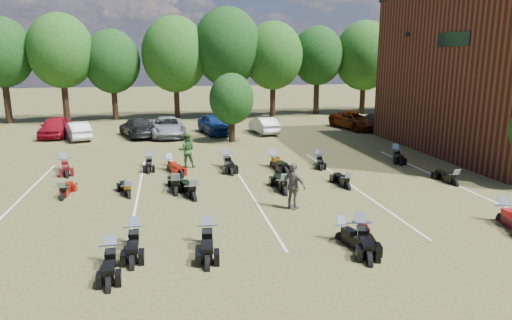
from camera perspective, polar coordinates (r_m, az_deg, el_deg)
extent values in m
plane|color=brown|center=(19.17, 9.58, -5.80)|extent=(160.00, 160.00, 0.00)
imported|color=maroon|center=(38.33, -23.80, 3.81)|extent=(1.93, 4.62, 1.56)
imported|color=silver|center=(36.54, -21.40, 3.44)|extent=(2.67, 4.26, 1.32)
imported|color=gray|center=(35.92, -10.98, 4.08)|extent=(2.73, 5.48, 1.49)
imported|color=black|center=(36.39, -14.54, 3.98)|extent=(3.47, 5.37, 1.45)
imported|color=navy|center=(36.65, -5.15, 4.49)|extent=(2.84, 4.91, 1.57)
imported|color=#BABAB5|center=(36.74, 0.98, 4.37)|extent=(1.90, 4.14, 1.32)
imported|color=#511604|center=(39.95, 12.39, 4.88)|extent=(3.60, 5.78, 1.49)
imported|color=#38383D|center=(40.09, 14.83, 4.77)|extent=(2.72, 5.32, 1.48)
imported|color=#2B6124|center=(25.62, -8.65, 1.20)|extent=(0.98, 0.79, 1.93)
imported|color=#5F5A51|center=(18.49, 4.73, -3.26)|extent=(1.06, 1.16, 1.91)
cube|color=black|center=(33.07, 18.33, 14.69)|extent=(0.30, 0.40, 0.30)
cube|color=black|center=(28.84, 23.41, 13.67)|extent=(0.06, 3.00, 0.80)
cylinder|color=black|center=(48.36, -28.57, 6.51)|extent=(0.58, 0.58, 4.08)
ellipsoid|color=#1E4C19|center=(48.19, -29.12, 11.57)|extent=(6.00, 6.00, 6.90)
cylinder|color=black|center=(47.11, -22.73, 6.94)|extent=(0.58, 0.58, 4.08)
ellipsoid|color=#1E4C19|center=(46.94, -23.19, 12.15)|extent=(6.00, 6.00, 6.90)
cylinder|color=black|center=(46.36, -16.63, 7.32)|extent=(0.57, 0.58, 4.08)
ellipsoid|color=#1E4C19|center=(46.19, -16.98, 12.62)|extent=(6.00, 6.00, 6.90)
cylinder|color=black|center=(46.15, -10.40, 7.62)|extent=(0.57, 0.58, 4.08)
ellipsoid|color=#1E4C19|center=(45.97, -10.62, 12.95)|extent=(6.00, 6.00, 6.90)
cylinder|color=black|center=(46.48, -4.17, 7.83)|extent=(0.58, 0.58, 4.08)
ellipsoid|color=#1E4C19|center=(46.30, -4.26, 13.13)|extent=(6.00, 6.00, 6.90)
cylinder|color=black|center=(47.33, 1.91, 7.95)|extent=(0.57, 0.58, 4.08)
ellipsoid|color=#1E4C19|center=(47.16, 1.95, 13.15)|extent=(6.00, 6.00, 6.90)
cylinder|color=black|center=(48.69, 7.71, 7.97)|extent=(0.57, 0.58, 4.08)
ellipsoid|color=#1E4C19|center=(48.53, 7.86, 13.03)|extent=(6.00, 6.00, 6.90)
cylinder|color=black|center=(50.51, 13.14, 7.93)|extent=(0.57, 0.58, 4.08)
ellipsoid|color=#1E4C19|center=(50.35, 13.40, 12.80)|extent=(6.00, 6.00, 6.90)
cylinder|color=black|center=(52.74, 18.16, 7.82)|extent=(0.58, 0.58, 4.08)
ellipsoid|color=#1E4C19|center=(52.59, 18.49, 12.48)|extent=(6.00, 6.00, 6.90)
cylinder|color=black|center=(55.33, 22.73, 7.68)|extent=(0.58, 0.58, 4.08)
ellipsoid|color=#1E4C19|center=(55.19, 23.13, 12.11)|extent=(6.00, 6.00, 6.90)
cylinder|color=black|center=(33.18, -3.03, 3.94)|extent=(0.24, 0.24, 1.90)
sphere|color=#1E4C19|center=(32.92, -3.08, 7.64)|extent=(3.20, 3.20, 3.20)
cube|color=silver|center=(21.85, -27.82, -4.80)|extent=(0.10, 14.00, 0.01)
cube|color=silver|center=(20.92, -14.58, -4.43)|extent=(0.10, 14.00, 0.01)
cube|color=silver|center=(21.17, -0.93, -3.81)|extent=(0.10, 14.00, 0.01)
cube|color=silver|center=(22.55, 11.69, -3.03)|extent=(0.10, 14.00, 0.01)
cube|color=silver|center=(24.87, 22.40, -2.26)|extent=(0.10, 14.00, 0.01)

